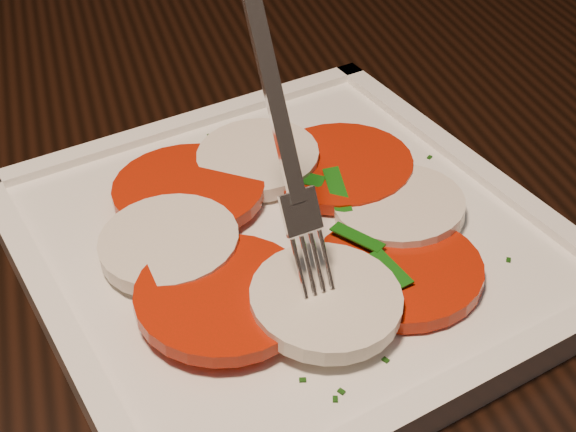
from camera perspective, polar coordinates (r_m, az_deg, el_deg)
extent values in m
cube|color=black|center=(0.56, 7.76, 0.49)|extent=(1.27, 0.90, 0.04)
cube|color=black|center=(1.32, -8.18, 10.31)|extent=(0.46, 0.46, 0.04)
cylinder|color=black|center=(1.30, -13.34, -4.30)|extent=(0.04, 0.04, 0.41)
cylinder|color=black|center=(1.35, 1.81, -1.13)|extent=(0.04, 0.04, 0.41)
cylinder|color=black|center=(1.59, -15.08, 4.28)|extent=(0.04, 0.04, 0.41)
cylinder|color=black|center=(1.63, -2.47, 6.68)|extent=(0.04, 0.04, 0.41)
cube|color=white|center=(0.49, 0.00, -2.05)|extent=(0.38, 0.38, 0.01)
cylinder|color=#B91704|center=(0.46, 7.84, -3.77)|extent=(0.10, 0.10, 0.01)
cylinder|color=silver|center=(0.50, 7.88, 0.66)|extent=(0.08, 0.08, 0.02)
cylinder|color=#B91704|center=(0.53, 3.72, 3.55)|extent=(0.10, 0.10, 0.01)
cylinder|color=silver|center=(0.53, -2.15, 4.12)|extent=(0.08, 0.08, 0.01)
cylinder|color=#B91704|center=(0.51, -7.07, 1.90)|extent=(0.10, 0.10, 0.01)
cylinder|color=silver|center=(0.46, -8.45, -1.93)|extent=(0.08, 0.08, 0.01)
cylinder|color=#B91704|center=(0.43, -4.58, -5.65)|extent=(0.10, 0.10, 0.01)
cylinder|color=silver|center=(0.42, 2.71, -6.01)|extent=(0.08, 0.08, 0.01)
cube|color=#13580F|center=(0.45, 7.13, -3.79)|extent=(0.02, 0.03, 0.00)
cube|color=#13580F|center=(0.47, -9.02, -1.92)|extent=(0.03, 0.03, 0.00)
cube|color=#13580F|center=(0.43, -2.08, -5.18)|extent=(0.02, 0.04, 0.00)
cube|color=#13580F|center=(0.50, 3.52, 1.88)|extent=(0.01, 0.04, 0.01)
cube|color=#13580F|center=(0.47, -4.80, -1.49)|extent=(0.04, 0.02, 0.00)
cube|color=#13580F|center=(0.47, -8.18, -1.68)|extent=(0.04, 0.03, 0.00)
cube|color=#13580F|center=(0.47, 4.95, -1.50)|extent=(0.03, 0.03, 0.00)
cube|color=#13580F|center=(0.51, 0.46, 2.87)|extent=(0.04, 0.03, 0.00)
cube|color=#113C0A|center=(0.43, -9.24, -7.91)|extent=(0.00, 0.00, 0.00)
cube|color=#113C0A|center=(0.55, 10.04, 4.14)|extent=(0.00, 0.00, 0.00)
cube|color=#113C0A|center=(0.57, -5.78, 5.39)|extent=(0.00, 0.00, 0.00)
cube|color=#113C0A|center=(0.56, 3.18, 5.47)|extent=(0.00, 0.00, 0.00)
cube|color=#113C0A|center=(0.57, -5.59, 5.74)|extent=(0.00, 0.00, 0.00)
cube|color=#113C0A|center=(0.48, 15.41, -3.03)|extent=(0.00, 0.00, 0.00)
cube|color=#113C0A|center=(0.57, -4.07, 5.47)|extent=(0.00, 0.00, 0.00)
cube|color=#113C0A|center=(0.40, 3.38, -12.87)|extent=(0.00, 0.00, 0.00)
cube|color=#113C0A|center=(0.41, 6.95, -10.13)|extent=(0.00, 0.00, 0.00)
cube|color=#113C0A|center=(0.55, 6.26, 4.23)|extent=(0.00, 0.00, 0.00)
cube|color=#113C0A|center=(0.54, 6.17, 3.82)|extent=(0.00, 0.00, 0.00)
cube|color=#113C0A|center=(0.40, 1.05, -11.58)|extent=(0.00, 0.00, 0.00)
cube|color=#113C0A|center=(0.40, 3.81, -12.35)|extent=(0.00, 0.00, 0.00)
cube|color=#113C0A|center=(0.55, -2.78, 4.70)|extent=(0.00, 0.00, 0.00)
cube|color=#113C0A|center=(0.53, -11.11, 1.97)|extent=(0.00, 0.00, 0.00)
cube|color=#113C0A|center=(0.55, -7.40, 4.23)|extent=(0.00, 0.00, 0.00)
cube|color=#113C0A|center=(0.55, -11.09, 3.42)|extent=(0.00, 0.00, 0.00)
cube|color=#113C0A|center=(0.54, 8.60, 3.29)|extent=(0.00, 0.00, 0.00)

